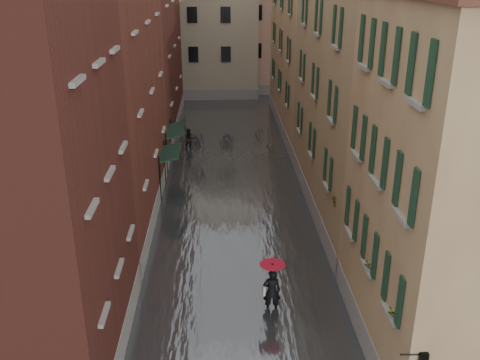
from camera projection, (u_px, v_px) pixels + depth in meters
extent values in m
plane|color=#5A5A5C|center=(241.00, 316.00, 20.05)|extent=(120.00, 120.00, 0.00)
cube|color=#4F5357|center=(232.00, 182.00, 32.05)|extent=(10.00, 60.00, 0.20)
cube|color=maroon|center=(4.00, 177.00, 15.49)|extent=(6.00, 8.00, 13.00)
cube|color=maroon|center=(89.00, 98.00, 25.77)|extent=(6.00, 14.00, 12.50)
cube|color=maroon|center=(133.00, 41.00, 39.38)|extent=(6.00, 16.00, 14.00)
cube|color=#906D4A|center=(473.00, 193.00, 16.30)|extent=(6.00, 8.00, 11.50)
cube|color=#98815C|center=(376.00, 90.00, 26.20)|extent=(6.00, 14.00, 13.00)
cube|color=#906D4A|center=(320.00, 56.00, 40.37)|extent=(6.00, 16.00, 11.50)
cube|color=#B1A98D|center=(195.00, 27.00, 52.68)|extent=(12.00, 9.00, 13.00)
cube|color=tan|center=(283.00, 29.00, 55.06)|extent=(10.00, 9.00, 12.00)
cube|color=black|center=(170.00, 152.00, 29.63)|extent=(1.09, 2.78, 0.31)
cylinder|color=black|center=(160.00, 181.00, 28.76)|extent=(0.06, 0.06, 2.80)
cylinder|color=black|center=(165.00, 163.00, 31.33)|extent=(0.06, 0.06, 2.80)
cube|color=black|center=(176.00, 130.00, 33.64)|extent=(1.09, 3.26, 0.31)
cylinder|color=black|center=(167.00, 156.00, 32.54)|extent=(0.06, 0.06, 2.80)
cylinder|color=black|center=(171.00, 139.00, 35.56)|extent=(0.06, 0.06, 2.80)
cylinder|color=black|center=(412.00, 355.00, 13.48)|extent=(0.60, 0.05, 0.05)
cube|color=black|center=(423.00, 357.00, 13.53)|extent=(0.22, 0.22, 0.35)
cube|color=beige|center=(423.00, 357.00, 13.53)|extent=(0.14, 0.14, 0.24)
cube|color=brown|center=(397.00, 318.00, 14.80)|extent=(0.22, 0.85, 0.18)
imported|color=#265926|center=(398.00, 305.00, 14.64)|extent=(0.59, 0.51, 0.66)
cube|color=brown|center=(372.00, 269.00, 17.14)|extent=(0.22, 0.85, 0.18)
imported|color=#265926|center=(373.00, 258.00, 16.98)|extent=(0.59, 0.51, 0.66)
cube|color=brown|center=(338.00, 202.00, 22.00)|extent=(0.22, 0.85, 0.18)
imported|color=#265926|center=(339.00, 193.00, 21.84)|extent=(0.59, 0.51, 0.66)
imported|color=black|center=(272.00, 291.00, 19.94)|extent=(0.66, 0.44, 1.82)
cube|color=beige|center=(264.00, 290.00, 19.96)|extent=(0.08, 0.30, 0.38)
cylinder|color=black|center=(272.00, 281.00, 19.77)|extent=(0.02, 0.02, 1.00)
cone|color=#B30B22|center=(272.00, 268.00, 19.56)|extent=(0.97, 0.97, 0.28)
imported|color=black|center=(189.00, 140.00, 37.48)|extent=(0.87, 0.73, 1.61)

